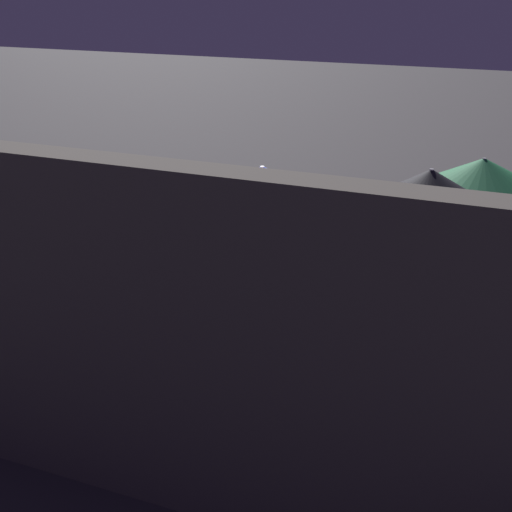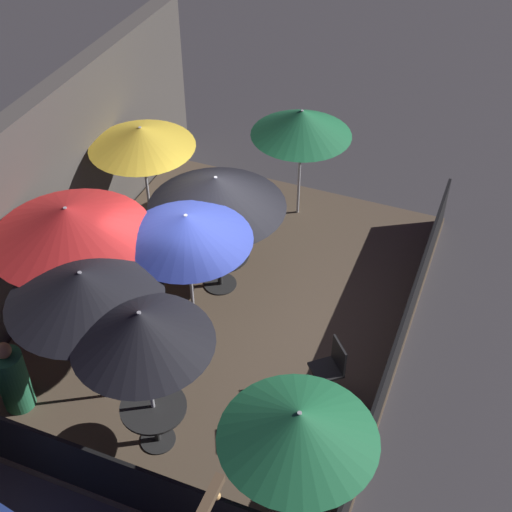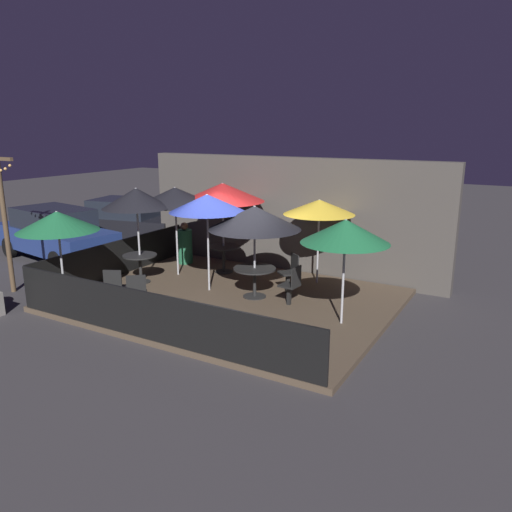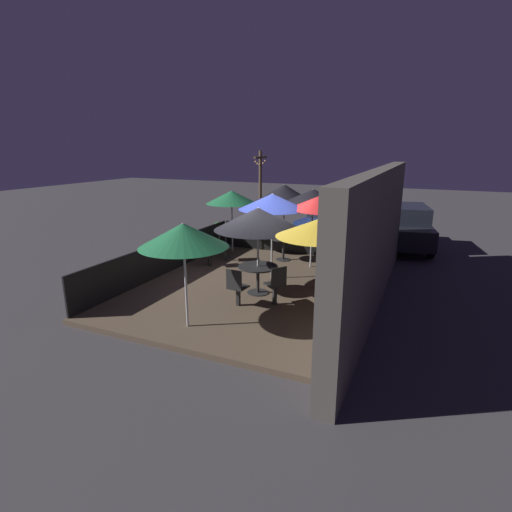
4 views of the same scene
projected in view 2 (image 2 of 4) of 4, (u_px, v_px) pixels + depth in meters
The scene contains 21 objects.
ground_plane at pixel (228, 313), 11.62m from camera, with size 60.00×60.00×0.00m, color #383538.
patio_deck at pixel (228, 311), 11.58m from camera, with size 7.38×5.68×0.12m.
building_wall at pixel (50, 192), 11.42m from camera, with size 8.98×0.36×3.24m.
fence_front at pixel (401, 335), 10.45m from camera, with size 7.18×0.05×0.95m.
fence_side_left at pixel (108, 477), 8.67m from camera, with size 0.05×5.48×0.95m.
patio_umbrella_0 at pixel (68, 222), 9.65m from camera, with size 2.26×2.26×2.47m.
patio_umbrella_1 at pixel (216, 192), 10.73m from camera, with size 2.15×2.15×2.18m.
patio_umbrella_2 at pixel (141, 328), 8.20m from camera, with size 1.72×1.72×2.45m.
patio_umbrella_3 at pixel (302, 123), 12.23m from camera, with size 1.77×1.77×2.17m.
patio_umbrella_4 at pixel (141, 137), 11.77m from camera, with size 1.80×1.80×2.17m.
patio_umbrella_5 at pixel (187, 228), 9.67m from camera, with size 1.83×1.83×2.38m.
patio_umbrella_6 at pixel (83, 286), 8.80m from camera, with size 2.01×2.01×2.39m.
patio_umbrella_7 at pixel (299, 426), 7.53m from camera, with size 1.78×1.78×2.13m.
dining_table_0 at pixel (87, 307), 10.72m from camera, with size 0.91×0.91×0.74m.
dining_table_1 at pixel (219, 259), 11.60m from camera, with size 1.00×1.00×0.71m.
dining_table_2 at pixel (154, 414), 9.26m from camera, with size 0.87×0.87×0.74m.
patio_chair_0 at pixel (303, 408), 9.43m from camera, with size 0.54×0.54×0.92m.
patio_chair_1 at pixel (248, 227), 12.34m from camera, with size 0.43×0.43×0.92m.
patio_chair_2 at pixel (195, 230), 12.24m from camera, with size 0.56×0.56×0.96m.
patio_chair_3 at pixel (330, 367), 9.92m from camera, with size 0.56×0.56×0.96m.
patron_0 at pixel (13, 379), 9.75m from camera, with size 0.58×0.58×1.22m.
Camera 2 is at (-7.43, -3.45, 8.30)m, focal length 50.00 mm.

